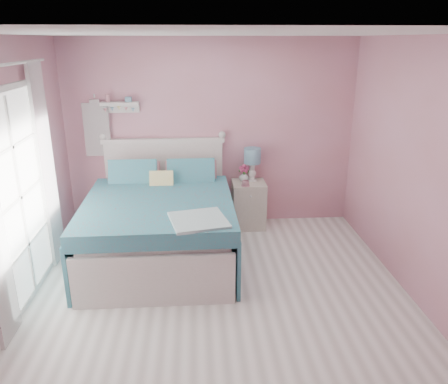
{
  "coord_description": "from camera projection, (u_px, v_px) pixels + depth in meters",
  "views": [
    {
      "loc": [
        -0.22,
        -3.76,
        2.56
      ],
      "look_at": [
        0.11,
        1.2,
        0.81
      ],
      "focal_mm": 35.0,
      "sensor_mm": 36.0,
      "label": 1
    }
  ],
  "objects": [
    {
      "name": "hanging_dress",
      "position": [
        97.0,
        130.0,
        5.9
      ],
      "size": [
        0.34,
        0.03,
        0.72
      ],
      "primitive_type": "cube",
      "color": "white",
      "rests_on": "room_shell"
    },
    {
      "name": "room_shell",
      "position": [
        221.0,
        155.0,
        3.88
      ],
      "size": [
        4.5,
        4.5,
        4.5
      ],
      "color": "#BC7780",
      "rests_on": "floor"
    },
    {
      "name": "nightstand",
      "position": [
        249.0,
        204.0,
        6.21
      ],
      "size": [
        0.46,
        0.45,
        0.66
      ],
      "color": "beige",
      "rests_on": "floor"
    },
    {
      "name": "floor",
      "position": [
        221.0,
        307.0,
        4.4
      ],
      "size": [
        4.5,
        4.5,
        0.0
      ],
      "primitive_type": "plane",
      "color": "beige",
      "rests_on": "ground"
    },
    {
      "name": "roses",
      "position": [
        244.0,
        169.0,
        6.09
      ],
      "size": [
        0.14,
        0.11,
        0.12
      ],
      "color": "#CD467D",
      "rests_on": "vase"
    },
    {
      "name": "bed",
      "position": [
        161.0,
        225.0,
        5.31
      ],
      "size": [
        1.73,
        2.19,
        1.26
      ],
      "rotation": [
        0.0,
        0.0,
        0.01
      ],
      "color": "silver",
      "rests_on": "floor"
    },
    {
      "name": "curtain_far",
      "position": [
        47.0,
        167.0,
        4.97
      ],
      "size": [
        0.04,
        0.4,
        2.32
      ],
      "primitive_type": "cube",
      "color": "white",
      "rests_on": "floor"
    },
    {
      "name": "vase",
      "position": [
        244.0,
        176.0,
        6.13
      ],
      "size": [
        0.16,
        0.16,
        0.14
      ],
      "primitive_type": "imported",
      "rotation": [
        0.0,
        0.0,
        0.22
      ],
      "color": "silver",
      "rests_on": "nightstand"
    },
    {
      "name": "table_lamp",
      "position": [
        252.0,
        158.0,
        6.08
      ],
      "size": [
        0.23,
        0.23,
        0.47
      ],
      "color": "white",
      "rests_on": "nightstand"
    },
    {
      "name": "teacup",
      "position": [
        246.0,
        183.0,
        5.95
      ],
      "size": [
        0.11,
        0.11,
        0.08
      ],
      "primitive_type": "imported",
      "rotation": [
        0.0,
        0.0,
        0.1
      ],
      "color": "#BD7F8E",
      "rests_on": "nightstand"
    },
    {
      "name": "french_door",
      "position": [
        19.0,
        198.0,
        4.3
      ],
      "size": [
        0.04,
        1.32,
        2.16
      ],
      "color": "silver",
      "rests_on": "floor"
    },
    {
      "name": "wall_shelf",
      "position": [
        120.0,
        105.0,
        5.82
      ],
      "size": [
        0.5,
        0.15,
        0.25
      ],
      "color": "silver",
      "rests_on": "room_shell"
    }
  ]
}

